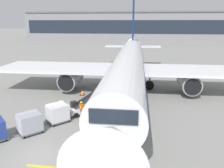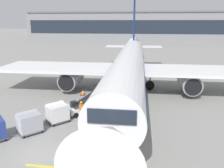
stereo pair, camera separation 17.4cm
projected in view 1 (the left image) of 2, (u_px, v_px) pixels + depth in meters
name	position (u px, v px, depth m)	size (l,w,h in m)	color
ground_plane	(42.00, 156.00, 16.95)	(600.00, 600.00, 0.00)	gray
parked_airplane	(129.00, 66.00, 31.78)	(36.97, 47.75, 15.75)	white
belt_loader	(85.00, 105.00, 24.74)	(4.88, 4.31, 3.07)	silver
baggage_cart_lead	(57.00, 113.00, 22.39)	(2.54, 2.55, 1.91)	#515156
baggage_cart_second	(29.00, 122.00, 20.19)	(2.54, 2.55, 1.91)	#515156
ground_crew_by_loader	(93.00, 112.00, 22.48)	(0.43, 0.46, 1.74)	#333847
ground_crew_by_carts	(61.00, 107.00, 23.93)	(0.36, 0.54, 1.74)	black
ground_crew_marshaller	(92.00, 116.00, 21.64)	(0.41, 0.49, 1.74)	black
ground_crew_wingwalker	(81.00, 108.00, 23.53)	(0.45, 0.43, 1.74)	#333847
safety_cone_engine_keepout	(82.00, 93.00, 30.88)	(0.62, 0.62, 0.70)	black
apron_guidance_line_lead_in	(130.00, 93.00, 31.91)	(0.20, 110.00, 0.01)	yellow
terminal_building	(155.00, 27.00, 113.16)	(128.03, 18.22, 14.42)	gray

